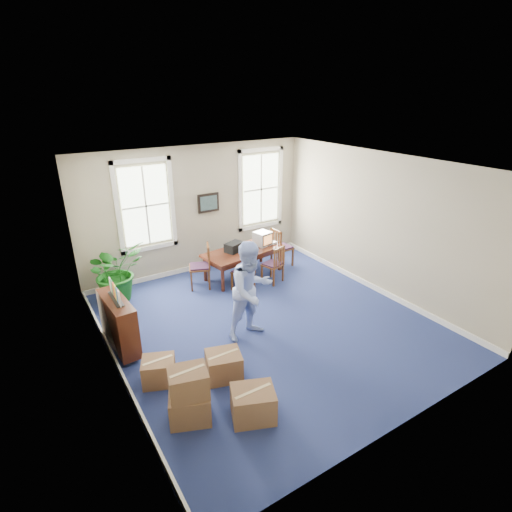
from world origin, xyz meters
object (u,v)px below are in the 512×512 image
crt_tv (262,238)px  potted_plant (116,271)px  man (251,291)px  chair_near_left (243,272)px  cardboard_boxes (200,384)px  credenza (119,326)px  conference_table (243,263)px

crt_tv → potted_plant: 3.66m
crt_tv → man: size_ratio=0.22×
chair_near_left → cardboard_boxes: (-2.46, -2.96, -0.03)m
crt_tv → cardboard_boxes: (-3.48, -3.71, -0.42)m
credenza → conference_table: bearing=20.0°
conference_table → crt_tv: (0.60, 0.05, 0.52)m
man → potted_plant: bearing=116.4°
potted_plant → man: bearing=-57.7°
crt_tv → man: 3.06m
chair_near_left → cardboard_boxes: bearing=35.0°
conference_table → man: size_ratio=1.07×
chair_near_left → potted_plant: 2.85m
credenza → cardboard_boxes: size_ratio=0.77×
chair_near_left → crt_tv: bearing=-159.3°
chair_near_left → man: (-0.81, -1.70, 0.48)m
conference_table → potted_plant: (-3.03, 0.44, 0.33)m
chair_near_left → man: man is taller
credenza → potted_plant: size_ratio=0.89×
conference_table → potted_plant: size_ratio=1.50×
man → cardboard_boxes: 2.13m
man → potted_plant: man is taller
man → cardboard_boxes: bearing=-148.4°
conference_table → credenza: (-3.49, -1.53, 0.13)m
man → cardboard_boxes: man is taller
chair_near_left → cardboard_boxes: 3.85m
potted_plant → credenza: bearing=-103.2°
crt_tv → credenza: (-4.09, -1.57, -0.40)m
chair_near_left → potted_plant: bearing=-38.8°
conference_table → crt_tv: crt_tv is taller
crt_tv → conference_table: bearing=171.7°
crt_tv → man: (-1.84, -2.45, 0.09)m
crt_tv → chair_near_left: (-1.02, -0.74, -0.39)m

